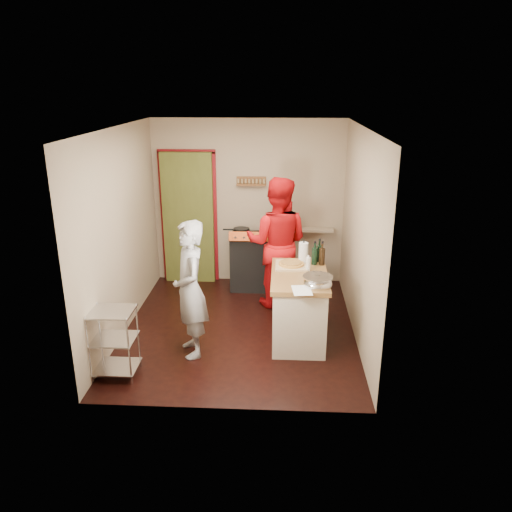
# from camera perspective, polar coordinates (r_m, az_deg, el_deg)

# --- Properties ---
(floor) EXTENTS (3.50, 3.50, 0.00)m
(floor) POSITION_cam_1_polar(r_m,az_deg,el_deg) (6.73, -1.85, -8.20)
(floor) COLOR black
(floor) RESTS_ON ground
(back_wall) EXTENTS (3.00, 0.44, 2.60)m
(back_wall) POSITION_cam_1_polar(r_m,az_deg,el_deg) (8.07, -5.42, 5.02)
(back_wall) COLOR gray
(back_wall) RESTS_ON ground
(left_wall) EXTENTS (0.04, 3.50, 2.60)m
(left_wall) POSITION_cam_1_polar(r_m,az_deg,el_deg) (6.54, -15.19, 2.58)
(left_wall) COLOR gray
(left_wall) RESTS_ON ground
(right_wall) EXTENTS (0.04, 3.50, 2.60)m
(right_wall) POSITION_cam_1_polar(r_m,az_deg,el_deg) (6.29, 11.77, 2.20)
(right_wall) COLOR gray
(right_wall) RESTS_ON ground
(ceiling) EXTENTS (3.00, 3.50, 0.02)m
(ceiling) POSITION_cam_1_polar(r_m,az_deg,el_deg) (6.00, -2.12, 14.53)
(ceiling) COLOR white
(ceiling) RESTS_ON back_wall
(stove) EXTENTS (0.60, 0.63, 1.00)m
(stove) POSITION_cam_1_polar(r_m,az_deg,el_deg) (7.85, -0.66, -0.50)
(stove) COLOR black
(stove) RESTS_ON ground
(wire_shelving) EXTENTS (0.48, 0.40, 0.80)m
(wire_shelving) POSITION_cam_1_polar(r_m,az_deg,el_deg) (5.74, -15.95, -9.20)
(wire_shelving) COLOR silver
(wire_shelving) RESTS_ON ground
(island) EXTENTS (0.72, 1.26, 1.19)m
(island) POSITION_cam_1_polar(r_m,az_deg,el_deg) (6.30, 4.93, -5.53)
(island) COLOR beige
(island) RESTS_ON ground
(person_stripe) EXTENTS (0.58, 0.70, 1.65)m
(person_stripe) POSITION_cam_1_polar(r_m,az_deg,el_deg) (5.85, -7.53, -3.83)
(person_stripe) COLOR #B2B3B7
(person_stripe) RESTS_ON ground
(person_red) EXTENTS (1.01, 0.84, 1.88)m
(person_red) POSITION_cam_1_polar(r_m,az_deg,el_deg) (7.09, 2.43, 1.50)
(person_red) COLOR red
(person_red) RESTS_ON ground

